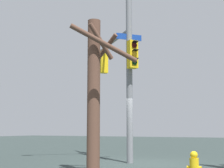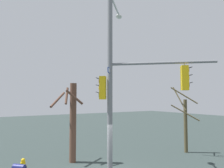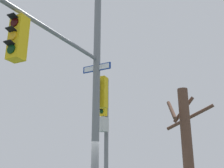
# 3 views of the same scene
# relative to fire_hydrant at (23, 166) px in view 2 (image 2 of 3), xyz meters

# --- Properties ---
(main_signal_pole_assembly) EXTENTS (4.07, 5.71, 9.20)m
(main_signal_pole_assembly) POSITION_rel_fire_hydrant_xyz_m (-3.75, 3.27, 4.57)
(main_signal_pole_assembly) COLOR slate
(main_signal_pole_assembly) RESTS_ON ground
(fire_hydrant) EXTENTS (0.38, 0.24, 0.73)m
(fire_hydrant) POSITION_rel_fire_hydrant_xyz_m (0.00, 0.00, 0.00)
(fire_hydrant) COLOR yellow
(fire_hydrant) RESTS_ON ground
(bare_tree_across_street) EXTENTS (1.82, 2.07, 4.61)m
(bare_tree_across_street) POSITION_rel_fire_hydrant_xyz_m (-2.77, -0.48, 2.11)
(bare_tree_across_street) COLOR brown
(bare_tree_across_street) RESTS_ON ground
(bare_tree_corner) EXTENTS (1.40, 1.91, 4.50)m
(bare_tree_corner) POSITION_rel_fire_hydrant_xyz_m (-10.20, 1.63, 1.74)
(bare_tree_corner) COLOR #4B432A
(bare_tree_corner) RESTS_ON ground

